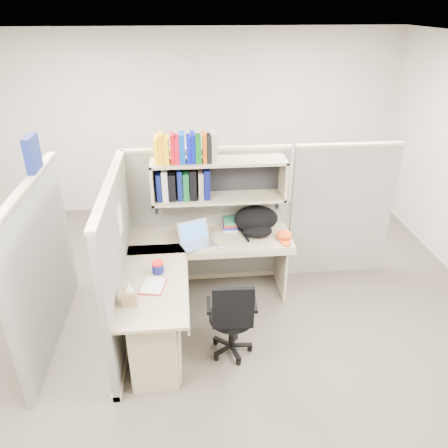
{
  "coord_description": "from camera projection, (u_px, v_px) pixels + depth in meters",
  "views": [
    {
      "loc": [
        -0.24,
        -3.55,
        3.01
      ],
      "look_at": [
        0.11,
        0.25,
        1.05
      ],
      "focal_mm": 35.0,
      "sensor_mm": 36.0,
      "label": 1
    }
  ],
  "objects": [
    {
      "name": "snack_canister",
      "position": [
        158.0,
        267.0,
        4.08
      ],
      "size": [
        0.11,
        0.11,
        0.11
      ],
      "color": "navy",
      "rests_on": "desk"
    },
    {
      "name": "paper_cup",
      "position": [
        205.0,
        229.0,
        4.76
      ],
      "size": [
        0.08,
        0.08,
        0.1
      ],
      "primitive_type": "cylinder",
      "rotation": [
        0.0,
        0.0,
        0.19
      ],
      "color": "white",
      "rests_on": "desk"
    },
    {
      "name": "loose_paper",
      "position": [
        153.0,
        285.0,
        3.91
      ],
      "size": [
        0.24,
        0.29,
        0.0
      ],
      "primitive_type": null,
      "rotation": [
        0.0,
        0.0,
        -0.19
      ],
      "color": "white",
      "rests_on": "desk"
    },
    {
      "name": "tissue_box",
      "position": [
        129.0,
        293.0,
        3.65
      ],
      "size": [
        0.13,
        0.13,
        0.2
      ],
      "primitive_type": null,
      "rotation": [
        0.0,
        0.0,
        0.04
      ],
      "color": "#A2875C",
      "rests_on": "desk"
    },
    {
      "name": "desk",
      "position": [
        174.0,
        311.0,
        4.05
      ],
      "size": [
        1.74,
        1.75,
        0.73
      ],
      "color": "tan",
      "rests_on": "ground"
    },
    {
      "name": "cubicle",
      "position": [
        176.0,
        229.0,
        4.49
      ],
      "size": [
        3.79,
        1.84,
        1.95
      ],
      "color": "slate",
      "rests_on": "ground"
    },
    {
      "name": "backpack",
      "position": [
        257.0,
        221.0,
        4.73
      ],
      "size": [
        0.52,
        0.42,
        0.29
      ],
      "primitive_type": null,
      "rotation": [
        0.0,
        0.0,
        -0.11
      ],
      "color": "black",
      "rests_on": "desk"
    },
    {
      "name": "orange_cap",
      "position": [
        284.0,
        235.0,
        4.66
      ],
      "size": [
        0.18,
        0.2,
        0.09
      ],
      "primitive_type": null,
      "rotation": [
        0.0,
        0.0,
        -0.02
      ],
      "color": "#D84712",
      "rests_on": "desk"
    },
    {
      "name": "book_stack",
      "position": [
        230.0,
        224.0,
        4.87
      ],
      "size": [
        0.17,
        0.23,
        0.11
      ],
      "primitive_type": null,
      "rotation": [
        0.0,
        0.0,
        -0.02
      ],
      "color": "slate",
      "rests_on": "desk"
    },
    {
      "name": "mouse",
      "position": [
        221.0,
        248.0,
        4.48
      ],
      "size": [
        0.09,
        0.07,
        0.03
      ],
      "primitive_type": "ellipsoid",
      "rotation": [
        0.0,
        0.0,
        0.21
      ],
      "color": "#829CB8",
      "rests_on": "desk"
    },
    {
      "name": "task_chair",
      "position": [
        232.0,
        329.0,
        4.02
      ],
      "size": [
        0.46,
        0.43,
        0.88
      ],
      "color": "black",
      "rests_on": "ground"
    },
    {
      "name": "ground",
      "position": [
        215.0,
        325.0,
        4.54
      ],
      "size": [
        6.0,
        6.0,
        0.0
      ],
      "primitive_type": "plane",
      "color": "#3B352E",
      "rests_on": "ground"
    },
    {
      "name": "laptop",
      "position": [
        198.0,
        235.0,
        4.5
      ],
      "size": [
        0.43,
        0.43,
        0.24
      ],
      "primitive_type": null,
      "rotation": [
        0.0,
        0.0,
        0.37
      ],
      "color": "#B7B8BC",
      "rests_on": "desk"
    },
    {
      "name": "room_shell",
      "position": [
        214.0,
        179.0,
        3.8
      ],
      "size": [
        6.0,
        6.0,
        6.0
      ],
      "color": "#B3AEA2",
      "rests_on": "ground"
    }
  ]
}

